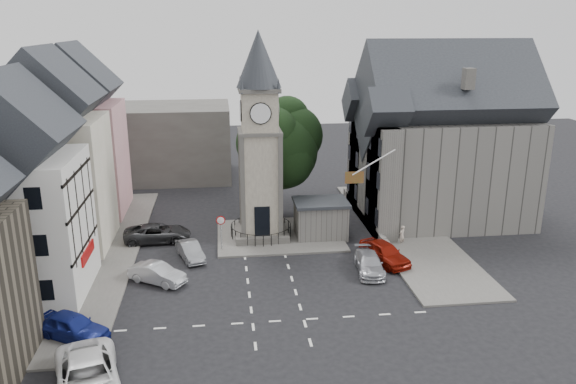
{
  "coord_description": "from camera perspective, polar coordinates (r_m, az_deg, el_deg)",
  "views": [
    {
      "loc": [
        -2.95,
        -34.52,
        16.73
      ],
      "look_at": [
        1.84,
        5.0,
        4.67
      ],
      "focal_mm": 35.0,
      "sensor_mm": 36.0,
      "label": 1
    }
  ],
  "objects": [
    {
      "name": "stone_shelter",
      "position": [
        45.35,
        3.33,
        -2.73
      ],
      "size": [
        4.3,
        3.3,
        3.08
      ],
      "color": "slate",
      "rests_on": "ground"
    },
    {
      "name": "terrace_tudor",
      "position": [
        38.22,
        -25.77,
        -0.89
      ],
      "size": [
        8.1,
        7.6,
        12.0
      ],
      "color": "silver",
      "rests_on": "ground"
    },
    {
      "name": "central_island",
      "position": [
        45.88,
        -0.88,
        -4.42
      ],
      "size": [
        10.0,
        8.0,
        0.16
      ],
      "primitive_type": "cube",
      "color": "#595651",
      "rests_on": "ground"
    },
    {
      "name": "ground",
      "position": [
        38.48,
        -1.85,
        -8.93
      ],
      "size": [
        120.0,
        120.0,
        0.0
      ],
      "primitive_type": "plane",
      "color": "black",
      "rests_on": "ground"
    },
    {
      "name": "flagpole",
      "position": [
        41.21,
        8.71,
        3.0
      ],
      "size": [
        3.68,
        0.1,
        2.74
      ],
      "color": "white",
      "rests_on": "ground"
    },
    {
      "name": "pedestrian",
      "position": [
        44.83,
        11.49,
        -4.32
      ],
      "size": [
        0.69,
        0.66,
        1.59
      ],
      "primitive_type": "imported",
      "rotation": [
        0.0,
        0.0,
        3.83
      ],
      "color": "#B9A899",
      "rests_on": "ground"
    },
    {
      "name": "terrace_pink",
      "position": [
        53.04,
        -20.53,
        4.75
      ],
      "size": [
        8.1,
        7.6,
        12.8
      ],
      "color": "#C98A93",
      "rests_on": "ground"
    },
    {
      "name": "backdrop_west",
      "position": [
        64.45,
        -14.9,
        4.9
      ],
      "size": [
        20.0,
        10.0,
        8.0
      ],
      "primitive_type": "cube",
      "color": "#4C4944",
      "rests_on": "ground"
    },
    {
      "name": "east_boundary_wall",
      "position": [
        48.94,
        7.88,
        -2.74
      ],
      "size": [
        0.4,
        16.0,
        0.9
      ],
      "primitive_type": "cube",
      "color": "slate",
      "rests_on": "ground"
    },
    {
      "name": "car_west_blue",
      "position": [
        33.78,
        -21.08,
        -12.63
      ],
      "size": [
        4.65,
        3.76,
        1.49
      ],
      "primitive_type": "imported",
      "rotation": [
        0.0,
        0.0,
        1.03
      ],
      "color": "navy",
      "rests_on": "ground"
    },
    {
      "name": "car_west_silver",
      "position": [
        38.81,
        -13.14,
        -8.08
      ],
      "size": [
        4.14,
        3.33,
        1.32
      ],
      "primitive_type": "imported",
      "rotation": [
        0.0,
        0.0,
        1.0
      ],
      "color": "#B4B8BD",
      "rests_on": "ground"
    },
    {
      "name": "road_markings",
      "position": [
        33.63,
        -0.99,
        -12.97
      ],
      "size": [
        20.0,
        8.0,
        0.01
      ],
      "primitive_type": "cube",
      "color": "silver",
      "rests_on": "ground"
    },
    {
      "name": "van_sw_white",
      "position": [
        29.03,
        -19.66,
        -17.4
      ],
      "size": [
        4.41,
        6.73,
        1.72
      ],
      "primitive_type": "imported",
      "rotation": [
        0.0,
        0.0,
        0.27
      ],
      "color": "white",
      "rests_on": "ground"
    },
    {
      "name": "car_island_silver",
      "position": [
        42.1,
        -9.91,
        -5.91
      ],
      "size": [
        2.46,
        3.98,
        1.24
      ],
      "primitive_type": "imported",
      "rotation": [
        0.0,
        0.0,
        0.33
      ],
      "color": "gray",
      "rests_on": "ground"
    },
    {
      "name": "terrace_cream",
      "position": [
        45.48,
        -22.76,
        2.64
      ],
      "size": [
        8.1,
        7.6,
        12.8
      ],
      "color": "beige",
      "rests_on": "ground"
    },
    {
      "name": "car_island_east",
      "position": [
        39.81,
        8.24,
        -7.18
      ],
      "size": [
        2.19,
        4.51,
        1.27
      ],
      "primitive_type": "imported",
      "rotation": [
        0.0,
        0.0,
        -0.1
      ],
      "color": "#AAABB2",
      "rests_on": "ground"
    },
    {
      "name": "clock_tower",
      "position": [
        43.48,
        -2.9,
        5.41
      ],
      "size": [
        4.86,
        4.86,
        16.25
      ],
      "color": "#4C4944",
      "rests_on": "ground"
    },
    {
      "name": "pavement_west",
      "position": [
        44.84,
        -18.78,
        -5.9
      ],
      "size": [
        6.0,
        30.0,
        0.14
      ],
      "primitive_type": "cube",
      "color": "#595651",
      "rests_on": "ground"
    },
    {
      "name": "car_west_grey",
      "position": [
        45.74,
        -13.13,
        -4.09
      ],
      "size": [
        5.3,
        2.63,
        1.44
      ],
      "primitive_type": "imported",
      "rotation": [
        0.0,
        0.0,
        1.62
      ],
      "color": "#272829",
      "rests_on": "ground"
    },
    {
      "name": "warning_sign_post",
      "position": [
        42.58,
        -6.84,
        -3.47
      ],
      "size": [
        0.7,
        0.19,
        2.85
      ],
      "color": "black",
      "rests_on": "ground"
    },
    {
      "name": "east_building",
      "position": [
        50.26,
        14.95,
        4.26
      ],
      "size": [
        14.4,
        11.4,
        12.6
      ],
      "color": "slate",
      "rests_on": "ground"
    },
    {
      "name": "pavement_east",
      "position": [
        48.06,
        11.7,
        -3.79
      ],
      "size": [
        6.0,
        26.0,
        0.14
      ],
      "primitive_type": "cube",
      "color": "#595651",
      "rests_on": "ground"
    },
    {
      "name": "town_tree",
      "position": [
        48.77,
        -0.95,
        5.32
      ],
      "size": [
        7.2,
        7.2,
        10.8
      ],
      "color": "black",
      "rests_on": "ground"
    },
    {
      "name": "car_east_red",
      "position": [
        41.37,
        9.77,
        -6.09
      ],
      "size": [
        3.35,
        4.92,
        1.55
      ],
      "primitive_type": "imported",
      "rotation": [
        0.0,
        0.0,
        0.37
      ],
      "color": "maroon",
      "rests_on": "ground"
    }
  ]
}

